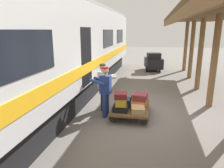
# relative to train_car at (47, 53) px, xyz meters

# --- Properties ---
(ground_plane) EXTENTS (60.00, 60.00, 0.00)m
(ground_plane) POSITION_rel_train_car_xyz_m (-3.65, 0.00, -2.06)
(ground_plane) COLOR slate
(train_car) EXTENTS (3.02, 20.76, 4.00)m
(train_car) POSITION_rel_train_car_xyz_m (0.00, 0.00, 0.00)
(train_car) COLOR silver
(train_car) RESTS_ON ground_plane
(luggage_cart) EXTENTS (1.22, 1.78, 0.32)m
(luggage_cart) POSITION_rel_train_car_xyz_m (-3.10, 0.19, -1.79)
(luggage_cart) COLOR brown
(luggage_cart) RESTS_ON ground_plane
(suitcase_teal_softside) EXTENTS (0.45, 0.58, 0.18)m
(suitcase_teal_softside) POSITION_rel_train_car_xyz_m (-3.37, -0.30, -1.66)
(suitcase_teal_softside) COLOR #1E666B
(suitcase_teal_softside) RESTS_ON luggage_cart
(suitcase_tan_vintage) EXTENTS (0.48, 0.66, 0.20)m
(suitcase_tan_vintage) POSITION_rel_train_car_xyz_m (-3.37, 0.68, -1.64)
(suitcase_tan_vintage) COLOR tan
(suitcase_tan_vintage) RESTS_ON luggage_cart
(suitcase_brown_leather) EXTENTS (0.48, 0.57, 0.20)m
(suitcase_brown_leather) POSITION_rel_train_car_xyz_m (-2.82, -0.30, -1.65)
(suitcase_brown_leather) COLOR brown
(suitcase_brown_leather) RESTS_ON luggage_cart
(suitcase_navy_fabric) EXTENTS (0.52, 0.47, 0.26)m
(suitcase_navy_fabric) POSITION_rel_train_car_xyz_m (-2.82, 0.19, -1.62)
(suitcase_navy_fabric) COLOR navy
(suitcase_navy_fabric) RESTS_ON luggage_cart
(suitcase_black_hardshell) EXTENTS (0.50, 0.47, 0.18)m
(suitcase_black_hardshell) POSITION_rel_train_car_xyz_m (-2.82, 0.68, -1.65)
(suitcase_black_hardshell) COLOR black
(suitcase_black_hardshell) RESTS_ON luggage_cart
(suitcase_orange_carryall) EXTENTS (0.52, 0.66, 0.24)m
(suitcase_orange_carryall) POSITION_rel_train_car_xyz_m (-3.37, 0.19, -1.62)
(suitcase_orange_carryall) COLOR #CC6B23
(suitcase_orange_carryall) RESTS_ON luggage_cart
(suitcase_yellow_case) EXTENTS (0.38, 0.40, 0.26)m
(suitcase_yellow_case) POSITION_rel_train_car_xyz_m (-2.83, 0.69, -1.43)
(suitcase_yellow_case) COLOR gold
(suitcase_yellow_case) RESTS_ON suitcase_black_hardshell
(suitcase_burgundy_valise) EXTENTS (0.49, 0.53, 0.21)m
(suitcase_burgundy_valise) POSITION_rel_train_car_xyz_m (-3.41, 0.17, -1.40)
(suitcase_burgundy_valise) COLOR maroon
(suitcase_burgundy_valise) RESTS_ON suitcase_orange_carryall
(suitcase_maroon_trunk) EXTENTS (0.46, 0.49, 0.18)m
(suitcase_maroon_trunk) POSITION_rel_train_car_xyz_m (-2.82, 0.70, -1.22)
(suitcase_maroon_trunk) COLOR maroon
(suitcase_maroon_trunk) RESTS_ON suitcase_yellow_case
(porter_in_overalls) EXTENTS (0.70, 0.49, 1.70)m
(porter_in_overalls) POSITION_rel_train_car_xyz_m (-2.25, 0.48, -1.14)
(porter_in_overalls) COLOR navy
(porter_in_overalls) RESTS_ON ground_plane
(porter_by_door) EXTENTS (0.71, 0.51, 1.70)m
(porter_by_door) POSITION_rel_train_car_xyz_m (-2.06, -0.10, -1.14)
(porter_by_door) COLOR #332D28
(porter_by_door) RESTS_ON ground_plane
(baggage_tug) EXTENTS (1.39, 1.87, 1.30)m
(baggage_tug) POSITION_rel_train_car_xyz_m (-3.79, -8.28, -1.43)
(baggage_tug) COLOR black
(baggage_tug) RESTS_ON ground_plane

